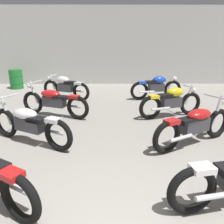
# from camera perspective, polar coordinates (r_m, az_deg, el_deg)

# --- Properties ---
(back_wall) EXTENTS (13.42, 0.24, 3.60)m
(back_wall) POSITION_cam_1_polar(r_m,az_deg,el_deg) (11.21, -0.28, 16.37)
(back_wall) COLOR #B2B2AD
(back_wall) RESTS_ON ground
(motorcycle_left_row_1) EXTENTS (1.98, 1.14, 0.97)m
(motorcycle_left_row_1) POSITION_cam_1_polar(r_m,az_deg,el_deg) (4.99, -20.28, -2.71)
(motorcycle_left_row_1) COLOR black
(motorcycle_left_row_1) RESTS_ON ground
(motorcycle_left_row_2) EXTENTS (2.07, 0.98, 0.97)m
(motorcycle_left_row_2) POSITION_cam_1_polar(r_m,az_deg,el_deg) (6.58, -14.56, 2.72)
(motorcycle_left_row_2) COLOR black
(motorcycle_left_row_2) RESTS_ON ground
(motorcycle_left_row_3) EXTENTS (1.85, 0.89, 0.88)m
(motorcycle_left_row_3) POSITION_cam_1_polar(r_m,az_deg,el_deg) (8.42, -11.76, 6.25)
(motorcycle_left_row_3) COLOR black
(motorcycle_left_row_3) RESTS_ON ground
(motorcycle_right_row_1) EXTENTS (1.95, 1.18, 0.97)m
(motorcycle_right_row_1) POSITION_cam_1_polar(r_m,az_deg,el_deg) (4.93, 20.35, -2.98)
(motorcycle_right_row_1) COLOR black
(motorcycle_right_row_1) RESTS_ON ground
(motorcycle_right_row_2) EXTENTS (1.91, 0.76, 0.88)m
(motorcycle_right_row_2) POSITION_cam_1_polar(r_m,az_deg,el_deg) (6.53, 14.88, 2.64)
(motorcycle_right_row_2) COLOR black
(motorcycle_right_row_2) RESTS_ON ground
(motorcycle_right_row_3) EXTENTS (1.95, 0.63, 0.88)m
(motorcycle_right_row_3) POSITION_cam_1_polar(r_m,az_deg,el_deg) (8.44, 11.25, 6.31)
(motorcycle_right_row_3) COLOR black
(motorcycle_right_row_3) RESTS_ON ground
(oil_drum) EXTENTS (0.59, 0.59, 0.85)m
(oil_drum) POSITION_cam_1_polar(r_m,az_deg,el_deg) (10.99, -23.15, 7.70)
(oil_drum) COLOR #1E722D
(oil_drum) RESTS_ON ground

